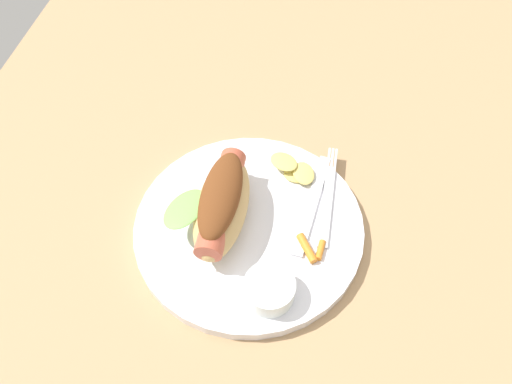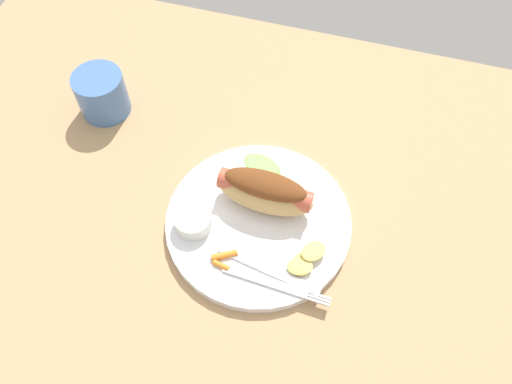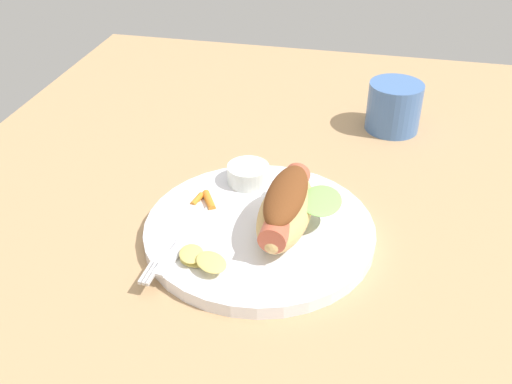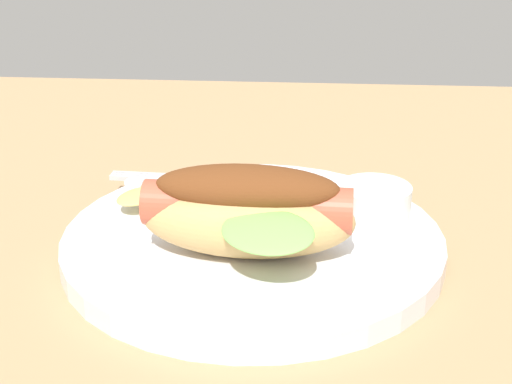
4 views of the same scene
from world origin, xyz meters
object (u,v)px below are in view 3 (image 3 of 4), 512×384
at_px(plate, 259,230).
at_px(hot_dog, 287,207).
at_px(carrot_garnish, 205,201).
at_px(chips_pile, 200,258).
at_px(knife, 191,234).
at_px(fork, 172,238).
at_px(drinking_cup, 394,107).
at_px(sauce_ramekin, 248,174).

distance_m(plate, hot_dog, 0.05).
xyz_separation_m(hot_dog, carrot_garnish, (0.03, 0.11, -0.03)).
distance_m(hot_dog, chips_pile, 0.12).
xyz_separation_m(plate, knife, (-0.04, 0.07, 0.01)).
bearing_deg(chips_pile, carrot_garnish, 13.98).
xyz_separation_m(hot_dog, chips_pile, (-0.08, 0.08, -0.02)).
height_order(fork, knife, same).
height_order(plate, carrot_garnish, carrot_garnish).
height_order(plate, fork, fork).
xyz_separation_m(hot_dog, fork, (-0.05, 0.12, -0.03)).
height_order(hot_dog, drinking_cup, hot_dog).
relative_size(plate, chips_pile, 3.97).
height_order(sauce_ramekin, carrot_garnish, sauce_ramekin).
height_order(hot_dog, carrot_garnish, hot_dog).
xyz_separation_m(fork, drinking_cup, (0.36, -0.24, 0.02)).
relative_size(hot_dog, sauce_ramekin, 2.67).
bearing_deg(hot_dog, drinking_cup, 162.55).
xyz_separation_m(carrot_garnish, drinking_cup, (0.28, -0.22, 0.02)).
bearing_deg(knife, hot_dog, 118.63).
bearing_deg(drinking_cup, carrot_garnish, 142.21).
distance_m(hot_dog, knife, 0.11).
xyz_separation_m(plate, drinking_cup, (0.31, -0.14, 0.03)).
bearing_deg(hot_dog, plate, -89.32).
xyz_separation_m(knife, chips_pile, (-0.05, -0.02, 0.01)).
bearing_deg(fork, plate, 120.48).
bearing_deg(drinking_cup, chips_pile, 153.93).
height_order(hot_dog, fork, hot_dog).
bearing_deg(sauce_ramekin, knife, 162.66).
height_order(plate, hot_dog, hot_dog).
bearing_deg(sauce_ramekin, plate, -158.79).
bearing_deg(carrot_garnish, knife, -177.90).
distance_m(carrot_garnish, drinking_cup, 0.36).
distance_m(sauce_ramekin, chips_pile, 0.17).
xyz_separation_m(fork, chips_pile, (-0.03, -0.04, 0.01)).
height_order(hot_dog, chips_pile, hot_dog).
distance_m(hot_dog, drinking_cup, 0.33).
relative_size(plate, knife, 1.79).
relative_size(knife, drinking_cup, 1.84).
bearing_deg(drinking_cup, fork, 146.72).
bearing_deg(drinking_cup, knife, 148.00).
height_order(hot_dog, sauce_ramekin, hot_dog).
bearing_deg(hot_dog, chips_pile, -42.30).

